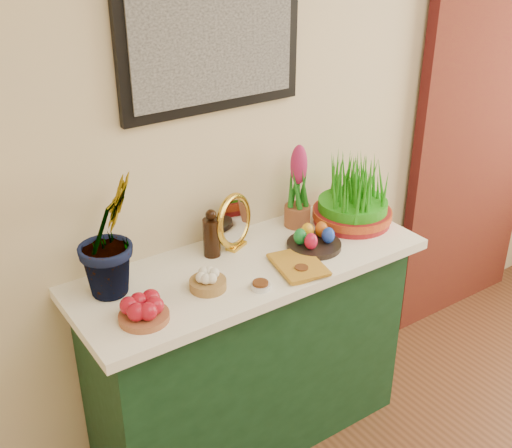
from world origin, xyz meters
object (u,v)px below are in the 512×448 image
(sideboard, at_px, (249,357))
(book, at_px, (278,269))
(wheatgrass_sabzeh, at_px, (353,196))
(mirror, at_px, (234,222))
(hyacinth_green, at_px, (107,217))

(sideboard, relative_size, book, 5.79)
(sideboard, bearing_deg, wheatgrass_sabzeh, 2.59)
(mirror, xyz_separation_m, book, (0.02, -0.27, -0.09))
(sideboard, xyz_separation_m, hyacinth_green, (-0.51, 0.10, 0.75))
(hyacinth_green, xyz_separation_m, wheatgrass_sabzeh, (1.06, -0.08, -0.17))
(sideboard, relative_size, hyacinth_green, 2.26)
(hyacinth_green, distance_m, mirror, 0.56)
(book, bearing_deg, hyacinth_green, 168.93)
(sideboard, height_order, book, book)
(wheatgrass_sabzeh, bearing_deg, sideboard, -177.41)
(sideboard, relative_size, mirror, 5.74)
(mirror, xyz_separation_m, wheatgrass_sabzeh, (0.53, -0.11, 0.01))
(sideboard, xyz_separation_m, book, (0.04, -0.13, 0.48))
(mirror, height_order, wheatgrass_sabzeh, wheatgrass_sabzeh)
(sideboard, height_order, wheatgrass_sabzeh, wheatgrass_sabzeh)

